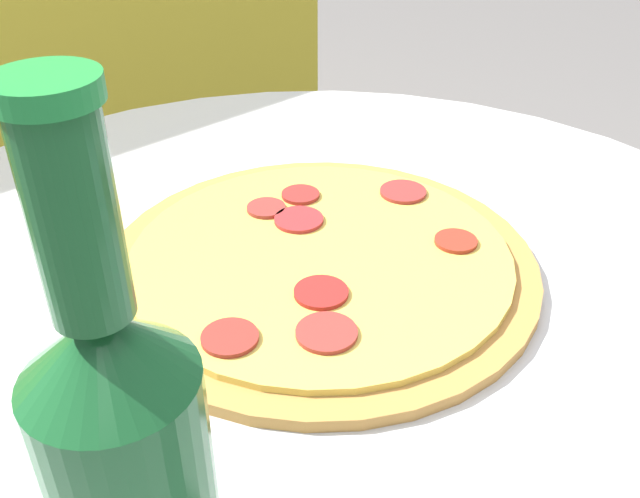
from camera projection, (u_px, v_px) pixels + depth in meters
table at (316, 461)px, 0.66m from camera, size 0.89×0.89×0.73m
pizza at (320, 261)px, 0.59m from camera, size 0.36×0.36×0.02m
beer_bottle at (129, 465)px, 0.29m from camera, size 0.07×0.07×0.27m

